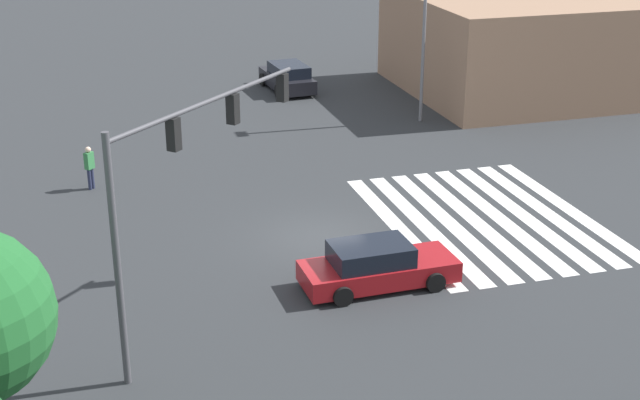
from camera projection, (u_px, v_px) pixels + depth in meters
name	position (u px, v px, depth m)	size (l,w,h in m)	color
ground_plane	(320.00, 238.00, 30.38)	(139.08, 139.08, 0.00)	#2B2D30
crosswalk_markings	(486.00, 218.00, 32.02)	(10.02, 7.25, 0.01)	silver
traffic_signal_mast	(186.00, 163.00, 22.72)	(5.86, 5.86, 6.52)	#47474C
car_1	(288.00, 77.00, 48.57)	(4.59, 2.40, 1.52)	black
car_2	(376.00, 266.00, 26.86)	(2.12, 4.77, 1.40)	maroon
corner_building	(519.00, 43.00, 47.99)	(11.84, 11.84, 5.18)	#937056
pedestrian	(90.00, 165.00, 34.42)	(0.41, 0.41, 1.73)	#232842
street_light_pole_b	(425.00, 12.00, 41.50)	(0.80, 0.36, 8.92)	slate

